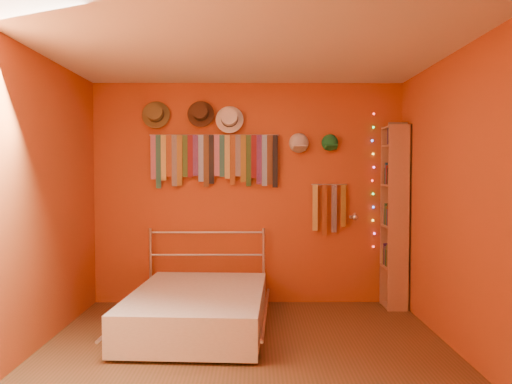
{
  "coord_description": "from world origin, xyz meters",
  "views": [
    {
      "loc": [
        0.07,
        -3.92,
        1.49
      ],
      "look_at": [
        0.09,
        0.9,
        1.3
      ],
      "focal_mm": 35.0,
      "sensor_mm": 36.0,
      "label": 1
    }
  ],
  "objects_px": {
    "tie_rack": "(215,157)",
    "bookshelf": "(399,216)",
    "bed": "(198,309)",
    "reading_lamp": "(354,217)"
  },
  "relations": [
    {
      "from": "bookshelf",
      "to": "tie_rack",
      "type": "bearing_deg",
      "value": 175.64
    },
    {
      "from": "reading_lamp",
      "to": "bookshelf",
      "type": "distance_m",
      "value": 0.49
    },
    {
      "from": "reading_lamp",
      "to": "bookshelf",
      "type": "xyz_separation_m",
      "value": [
        0.49,
        0.0,
        0.02
      ]
    },
    {
      "from": "tie_rack",
      "to": "bed",
      "type": "height_order",
      "value": "tie_rack"
    },
    {
      "from": "tie_rack",
      "to": "bookshelf",
      "type": "distance_m",
      "value": 2.13
    },
    {
      "from": "bookshelf",
      "to": "bed",
      "type": "bearing_deg",
      "value": -159.54
    },
    {
      "from": "tie_rack",
      "to": "bookshelf",
      "type": "xyz_separation_m",
      "value": [
        2.03,
        -0.15,
        -0.64
      ]
    },
    {
      "from": "bookshelf",
      "to": "bed",
      "type": "xyz_separation_m",
      "value": [
        -2.12,
        -0.79,
        -0.81
      ]
    },
    {
      "from": "tie_rack",
      "to": "bookshelf",
      "type": "height_order",
      "value": "bookshelf"
    },
    {
      "from": "bookshelf",
      "to": "bed",
      "type": "relative_size",
      "value": 1.09
    }
  ]
}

